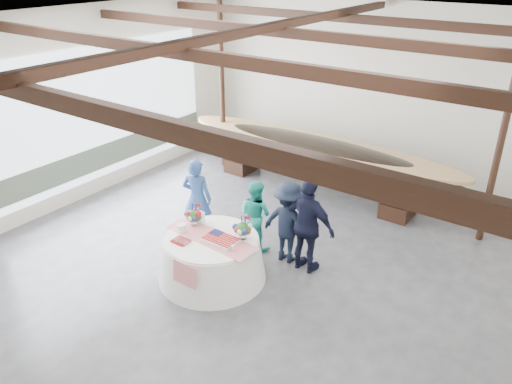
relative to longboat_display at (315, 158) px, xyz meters
The scene contains 13 objects.
floor 4.14m from the longboat_display, 81.73° to the right, with size 10.00×12.00×0.01m, color #3D3D42.
wall_back 2.48m from the longboat_display, 73.78° to the left, with size 10.00×0.02×4.50m, color silver.
wall_left 6.11m from the longboat_display, 137.84° to the right, with size 0.02×12.00×4.50m, color silver.
ceiling 5.41m from the longboat_display, 81.73° to the right, with size 10.00×12.00×0.01m, color white.
pavilion_structure 4.56m from the longboat_display, 79.98° to the right, with size 9.80×11.76×4.50m.
open_bay 5.38m from the longboat_display, 145.50° to the right, with size 0.03×7.00×3.20m.
longboat_display is the anchor object (origin of this frame).
banquet_table 4.42m from the longboat_display, 85.46° to the right, with size 2.01×2.01×0.86m.
tabletop_items 4.24m from the longboat_display, 85.87° to the right, with size 1.89×1.00×0.40m.
guest_woman_blue 3.48m from the longboat_display, 104.85° to the right, with size 0.64×0.42×1.77m, color navy.
guest_woman_teal 3.05m from the longboat_display, 83.20° to the right, with size 0.72×0.56×1.48m, color teal.
guest_man_left 3.26m from the longboat_display, 69.09° to the right, with size 1.08×0.62×1.67m, color black.
guest_man_right 3.54m from the longboat_display, 62.32° to the right, with size 1.12×0.47×1.91m, color black.
Camera 1 is at (4.96, -6.22, 5.56)m, focal length 35.00 mm.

